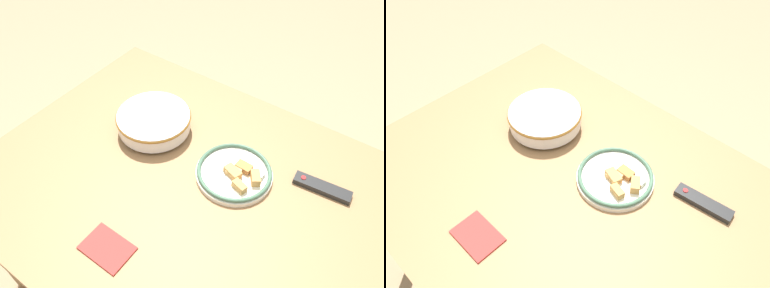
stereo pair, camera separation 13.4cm
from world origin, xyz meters
TOP-DOWN VIEW (x-y plane):
  - ground_plane at (0.00, 0.00)m, footprint 8.00×8.00m
  - dining_table at (0.00, 0.00)m, footprint 1.46×1.08m
  - noodle_bowl at (-0.28, 0.14)m, footprint 0.28×0.28m
  - food_plate at (0.09, 0.12)m, footprint 0.26×0.26m
  - tv_remote at (0.35, 0.24)m, footprint 0.19×0.07m
  - folded_napkin at (-0.08, -0.33)m, footprint 0.15×0.10m

SIDE VIEW (x-z plane):
  - ground_plane at x=0.00m, z-range 0.00..0.00m
  - dining_table at x=0.00m, z-range 0.31..1.06m
  - folded_napkin at x=-0.08m, z-range 0.76..0.76m
  - tv_remote at x=0.35m, z-range 0.76..0.78m
  - food_plate at x=0.09m, z-range 0.75..0.80m
  - noodle_bowl at x=-0.28m, z-range 0.77..0.84m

